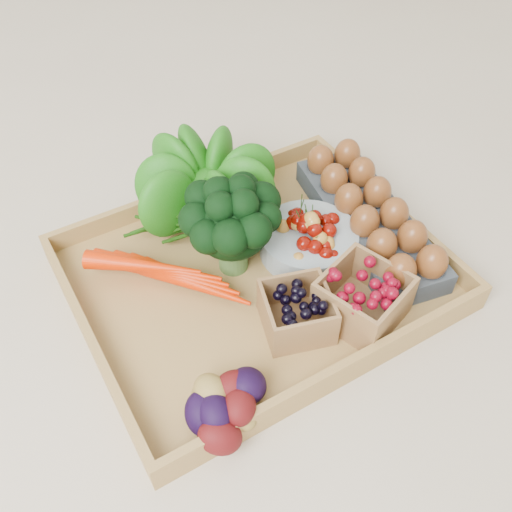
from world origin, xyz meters
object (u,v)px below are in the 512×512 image
tray (256,278)px  cherry_bowl (308,242)px  broccoli (232,239)px  egg_carton (368,222)px

tray → cherry_bowl: cherry_bowl is taller
broccoli → tray: bearing=-60.0°
tray → cherry_bowl: bearing=1.9°
tray → cherry_bowl: 0.11m
broccoli → cherry_bowl: broccoli is taller
tray → egg_carton: bearing=-2.3°
cherry_bowl → egg_carton: 0.11m
cherry_bowl → egg_carton: cherry_bowl is taller
egg_carton → tray: bearing=-171.8°
tray → broccoli: 0.08m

